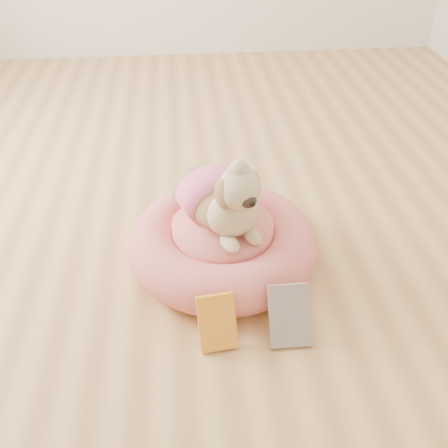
{
  "coord_description": "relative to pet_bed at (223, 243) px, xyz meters",
  "views": [
    {
      "loc": [
        -0.11,
        -1.8,
        1.3
      ],
      "look_at": [
        0.03,
        -0.36,
        0.22
      ],
      "focal_mm": 40.0,
      "sensor_mm": 36.0,
      "label": 1
    }
  ],
  "objects": [
    {
      "name": "floor",
      "position": [
        -0.03,
        0.31,
        -0.09
      ],
      "size": [
        4.5,
        4.5,
        0.0
      ],
      "primitive_type": "plane",
      "color": "#B07E49",
      "rests_on": "ground"
    },
    {
      "name": "pet_bed",
      "position": [
        0.0,
        0.0,
        0.0
      ],
      "size": [
        0.72,
        0.72,
        0.19
      ],
      "color": "#E66F5A",
      "rests_on": "floor"
    },
    {
      "name": "dog",
      "position": [
        -0.01,
        0.0,
        0.26
      ],
      "size": [
        0.46,
        0.54,
        0.33
      ],
      "primitive_type": null,
      "rotation": [
        0.0,
        0.0,
        0.4
      ],
      "color": "brown",
      "rests_on": "pet_bed"
    },
    {
      "name": "book_yellow",
      "position": [
        -0.06,
        -0.4,
        -0.0
      ],
      "size": [
        0.13,
        0.12,
        0.17
      ],
      "primitive_type": "cube",
      "rotation": [
        -0.49,
        0.0,
        0.11
      ],
      "color": "yellow",
      "rests_on": "floor"
    },
    {
      "name": "book_white",
      "position": [
        0.18,
        -0.4,
        0.0
      ],
      "size": [
        0.13,
        0.13,
        0.18
      ],
      "primitive_type": "cube",
      "rotation": [
        -0.58,
        0.0,
        -0.01
      ],
      "color": "white",
      "rests_on": "floor"
    }
  ]
}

